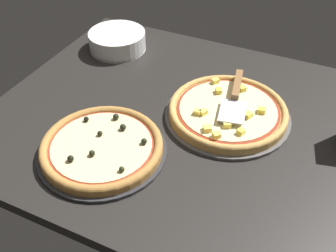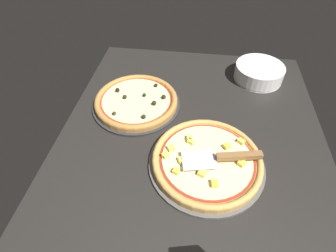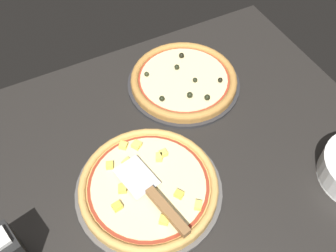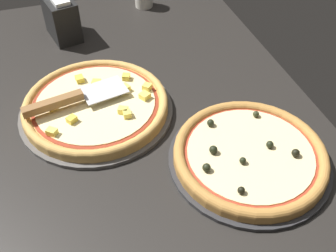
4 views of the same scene
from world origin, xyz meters
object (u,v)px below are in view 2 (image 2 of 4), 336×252
object	(u,v)px
serving_spatula	(230,157)
plate_stack	(259,72)
pizza_back	(137,101)
pizza_front	(207,160)

from	to	relation	value
serving_spatula	plate_stack	size ratio (longest dim) A/B	1.21
pizza_back	plate_stack	size ratio (longest dim) A/B	1.57
pizza_back	plate_stack	bearing A→B (deg)	-63.71
pizza_back	serving_spatula	world-z (taller)	serving_spatula
pizza_front	pizza_back	distance (cm)	39.73
pizza_front	serving_spatula	xyz separation A→B (cm)	(-0.13, -6.93, 3.03)
pizza_back	pizza_front	bearing A→B (deg)	-131.82
pizza_back	serving_spatula	size ratio (longest dim) A/B	1.30
pizza_front	serving_spatula	distance (cm)	7.57
pizza_back	serving_spatula	bearing A→B (deg)	-126.07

